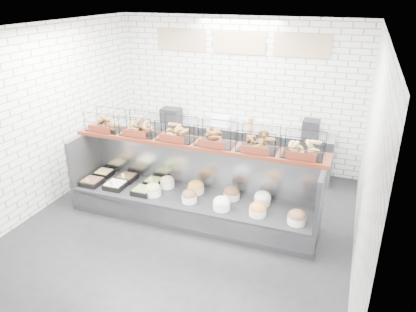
% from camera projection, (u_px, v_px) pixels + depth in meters
% --- Properties ---
extents(ground, '(5.50, 5.50, 0.00)m').
position_uv_depth(ground, '(185.00, 227.00, 6.37)').
color(ground, black).
rests_on(ground, ground).
extents(room_shell, '(5.02, 5.51, 3.01)m').
position_uv_depth(room_shell, '(198.00, 90.00, 6.09)').
color(room_shell, white).
rests_on(room_shell, ground).
extents(display_case, '(4.00, 0.90, 1.20)m').
position_uv_depth(display_case, '(193.00, 199.00, 6.54)').
color(display_case, black).
rests_on(display_case, ground).
extents(bagel_shelf, '(4.10, 0.50, 0.40)m').
position_uv_depth(bagel_shelf, '(196.00, 134.00, 6.28)').
color(bagel_shelf, '#3F160D').
rests_on(bagel_shelf, display_case).
extents(prep_counter, '(4.00, 0.60, 1.20)m').
position_uv_depth(prep_counter, '(232.00, 147.00, 8.29)').
color(prep_counter, '#93969B').
rests_on(prep_counter, ground).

